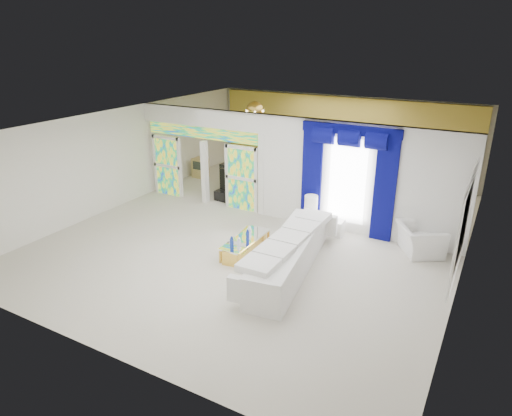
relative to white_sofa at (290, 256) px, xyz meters
The scene contains 22 objects.
floor 2.41m from the white_sofa, 130.00° to the left, with size 12.00×12.00×0.00m, color #B7AF9E.
dividing_wall 3.10m from the white_sofa, 77.58° to the left, with size 5.70×0.18×3.00m, color white.
dividing_header 5.71m from the white_sofa, 147.20° to the left, with size 4.30×0.18×0.55m, color white.
stained_panel_left 6.48m from the white_sofa, 154.07° to the left, with size 0.95×0.04×2.00m, color #994C3F.
stained_panel_right 4.13m from the white_sofa, 136.31° to the left, with size 0.95×0.04×2.00m, color #994C3F.
stained_transom 5.54m from the white_sofa, 147.20° to the left, with size 4.00×0.05×0.35m, color #994C3F.
window_pane 2.95m from the white_sofa, 82.23° to the left, with size 1.00×0.02×2.30m, color white.
blue_drape_left 2.95m from the white_sofa, 103.15° to the left, with size 0.55×0.10×2.80m, color #030547.
blue_drape_right 3.19m from the white_sofa, 63.01° to the left, with size 0.55×0.10×2.80m, color #030547.
blue_pelmet 3.65m from the white_sofa, 82.15° to the left, with size 2.60×0.12×0.25m, color #030547.
wall_mirror 3.70m from the white_sofa, 13.55° to the left, with size 0.04×2.70×1.90m, color white.
gold_curtains 7.95m from the white_sofa, 101.20° to the left, with size 9.70×0.12×2.90m, color gold.
white_sofa is the anchor object (origin of this frame).
coffee_table 1.40m from the white_sofa, 167.47° to the left, with size 0.54×1.63×0.36m, color gold.
console_table 2.39m from the white_sofa, 94.53° to the left, with size 1.26×0.40×0.42m, color white.
table_lamp 2.45m from the white_sofa, 101.61° to the left, with size 0.36×0.36×0.58m, color white.
armchair 3.40m from the white_sofa, 44.67° to the left, with size 1.10×0.96×0.71m, color white.
grand_piano 6.04m from the white_sofa, 127.23° to the left, with size 1.49×1.95×0.98m, color black.
piano_bench 4.87m from the white_sofa, 138.71° to the left, with size 0.97×0.38×0.32m, color black.
tv_console 7.83m from the white_sofa, 140.57° to the left, with size 0.50×0.46×0.73m, color #A88354.
chandelier 6.86m from the white_sofa, 126.25° to the left, with size 0.60×0.60×0.60m, color gold.
decanters 1.36m from the white_sofa, behind, with size 0.24×0.99×0.24m.
Camera 1 is at (5.35, -10.29, 5.11)m, focal length 31.91 mm.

